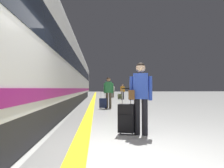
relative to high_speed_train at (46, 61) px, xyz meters
name	(u,v)px	position (x,y,z in m)	size (l,w,h in m)	color
ground_plane	(113,157)	(2.82, -6.29, -2.50)	(120.00, 120.00, 0.00)	silver
safety_line_strip	(92,104)	(2.23, 3.71, -2.50)	(0.36, 80.00, 0.01)	yellow
tactile_edge_band	(87,104)	(1.84, 3.71, -2.50)	(0.74, 80.00, 0.01)	slate
high_speed_train	(46,61)	(0.00, 0.00, 0.00)	(2.94, 33.39, 4.97)	#38383D
traveller_foreground	(140,93)	(3.60, -4.99, -1.50)	(0.58, 0.34, 1.74)	black
rolling_suitcase_foreground	(126,118)	(3.26, -4.94, -2.11)	(0.43, 0.33, 1.12)	black
passenger_near	(109,90)	(3.22, 0.85, -1.49)	(0.54, 0.27, 1.76)	brown
suitcase_near	(103,103)	(2.90, 0.60, -2.19)	(0.43, 0.32, 0.96)	#19234C
passenger_mid	(113,90)	(4.51, 12.65, -1.53)	(0.48, 0.40, 1.64)	brown
suitcase_mid	(110,95)	(4.19, 12.50, -2.17)	(0.42, 0.31, 1.00)	#9E9EA3
passenger_far	(123,90)	(5.20, 8.98, -1.58)	(0.48, 0.26, 1.59)	#383842
suitcase_far	(120,96)	(4.88, 8.82, -2.20)	(0.42, 0.31, 0.94)	#596038
waste_bin	(144,97)	(6.35, 4.85, -2.05)	(0.46, 0.46, 0.91)	#4C4C51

